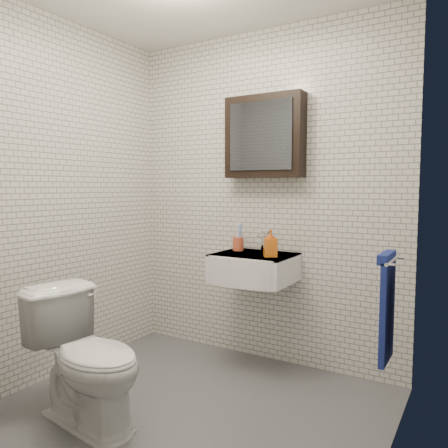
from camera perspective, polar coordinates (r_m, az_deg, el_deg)
name	(u,v)px	position (r m, az deg, el deg)	size (l,w,h in m)	color
ground	(187,412)	(2.82, -4.88, -23.23)	(2.20, 2.00, 0.01)	#51545A
room_shell	(185,163)	(2.49, -5.12, 7.98)	(2.22, 2.02, 2.51)	silver
washbasin	(252,268)	(3.14, 3.66, -5.70)	(0.55, 0.50, 0.20)	white
faucet	(264,242)	(3.29, 5.24, -2.38)	(0.06, 0.20, 0.15)	silver
mirror_cabinet	(265,137)	(3.28, 5.31, 11.29)	(0.60, 0.15, 0.60)	black
towel_rail	(387,303)	(2.47, 20.54, -9.62)	(0.09, 0.30, 0.58)	silver
toothbrush_cup	(238,243)	(3.31, 1.86, -2.51)	(0.09, 0.09, 0.23)	#CB5032
soap_bottle	(270,243)	(3.03, 6.08, -2.48)	(0.09, 0.09, 0.19)	orange
toilet	(88,358)	(2.66, -17.38, -16.35)	(0.42, 0.74, 0.76)	white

